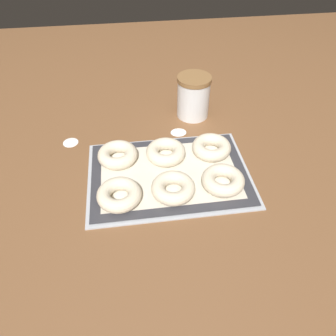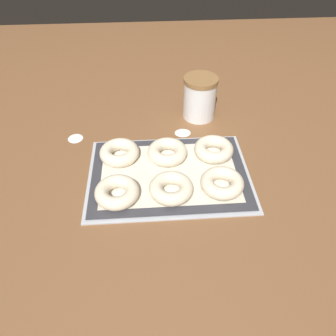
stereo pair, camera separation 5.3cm
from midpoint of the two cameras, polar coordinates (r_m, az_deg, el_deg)
ground_plane at (r=1.07m, az=-1.30°, el=-0.88°), size 2.80×2.80×0.00m
baking_tray at (r=1.06m, az=-1.42°, el=-1.14°), size 0.52×0.37×0.01m
baking_mat at (r=1.06m, az=-1.42°, el=-0.93°), size 0.50×0.35×0.00m
bagel_front_left at (r=0.97m, az=-10.02°, el=-4.63°), size 0.13×0.13×0.04m
bagel_front_center at (r=0.98m, az=-0.74°, el=-3.54°), size 0.13×0.13×0.04m
bagel_front_right at (r=1.01m, az=8.08°, el=-2.16°), size 0.13×0.13×0.04m
bagel_back_left at (r=1.11m, az=-10.11°, el=2.26°), size 0.13×0.13×0.04m
bagel_back_center at (r=1.10m, az=-1.94°, el=2.75°), size 0.13×0.13×0.04m
bagel_back_right at (r=1.12m, az=6.25°, el=3.58°), size 0.13×0.13×0.04m
flour_canister at (r=1.29m, az=3.26°, el=12.31°), size 0.13×0.13×0.17m
flour_patch_near at (r=1.25m, az=-17.77°, el=4.26°), size 0.05×0.06×0.00m
flour_patch_far at (r=1.24m, az=0.62°, el=6.25°), size 0.06×0.05×0.00m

